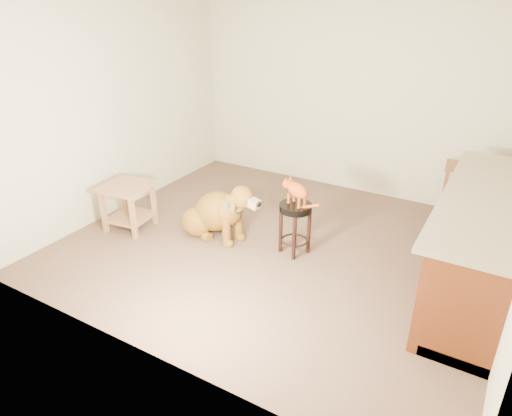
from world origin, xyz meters
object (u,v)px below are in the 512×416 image
Objects in this scene: tabby_kitten at (296,190)px; side_table at (128,200)px; golden_retriever at (217,213)px; wood_stool at (458,192)px; padded_stool at (295,219)px.

side_table is at bearing -144.70° from tabby_kitten.
golden_retriever is at bearing -151.55° from tabby_kitten.
wood_stool is 2.95m from golden_retriever.
padded_stool reaches higher than side_table.
golden_retriever is 2.57× the size of tabby_kitten.
wood_stool is at bearing 48.01° from golden_retriever.
golden_retriever is (-0.94, -0.11, -0.12)m from padded_stool.
side_table is (-3.32, -2.20, -0.00)m from wood_stool.
padded_stool is 0.95m from golden_retriever.
wood_stool is 1.51× the size of tabby_kitten.
wood_stool is at bearing 72.47° from tabby_kitten.
side_table is at bearing -150.48° from golden_retriever.
golden_retriever is 1.03m from tabby_kitten.
tabby_kitten is at bearing -128.77° from wood_stool.
wood_stool reaches higher than padded_stool.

